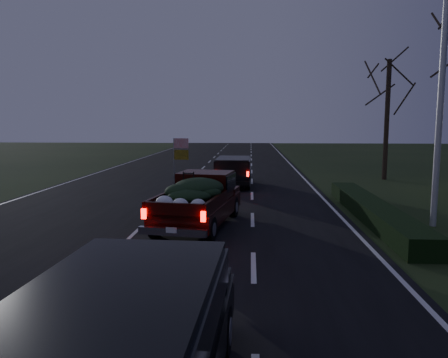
% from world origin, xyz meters
% --- Properties ---
extents(ground, '(120.00, 120.00, 0.00)m').
position_xyz_m(ground, '(0.00, 0.00, 0.00)').
color(ground, black).
rests_on(ground, ground).
extents(road_asphalt, '(14.00, 120.00, 0.02)m').
position_xyz_m(road_asphalt, '(0.00, 0.00, 0.01)').
color(road_asphalt, black).
rests_on(road_asphalt, ground).
extents(hedge_row, '(1.00, 10.00, 0.60)m').
position_xyz_m(hedge_row, '(7.80, 3.00, 0.30)').
color(hedge_row, black).
rests_on(hedge_row, ground).
extents(light_pole, '(0.50, 0.90, 9.16)m').
position_xyz_m(light_pole, '(9.50, 2.00, 5.48)').
color(light_pole, silver).
rests_on(light_pole, ground).
extents(bare_tree_far, '(3.60, 3.60, 7.00)m').
position_xyz_m(bare_tree_far, '(11.50, 14.00, 5.23)').
color(bare_tree_far, black).
rests_on(bare_tree_far, ground).
extents(pickup_truck, '(2.59, 5.10, 2.55)m').
position_xyz_m(pickup_truck, '(1.85, 1.55, 0.96)').
color(pickup_truck, black).
rests_on(pickup_truck, ground).
extents(lead_suv, '(1.87, 4.34, 1.24)m').
position_xyz_m(lead_suv, '(2.62, 10.57, 0.94)').
color(lead_suv, black).
rests_on(lead_suv, ground).
extents(rear_suv, '(2.29, 4.90, 1.39)m').
position_xyz_m(rear_suv, '(2.15, -8.07, 1.05)').
color(rear_suv, black).
rests_on(rear_suv, ground).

